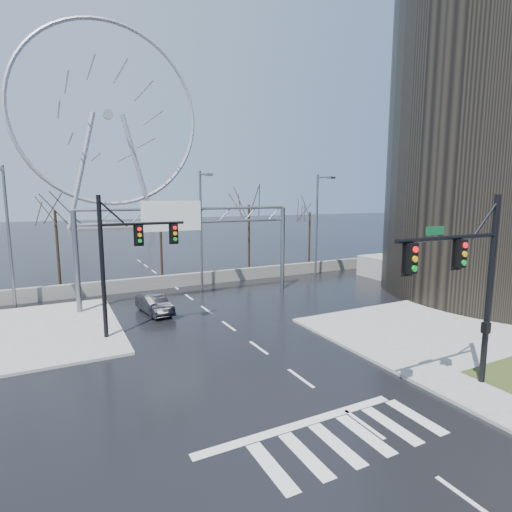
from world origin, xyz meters
TOP-DOWN VIEW (x-y plane):
  - ground at (0.00, 0.00)m, footprint 260.00×260.00m
  - sidewalk_right_ext at (10.00, 2.00)m, footprint 12.00×10.00m
  - sidewalk_far at (-11.00, 12.00)m, footprint 10.00×12.00m
  - tower_podium at (29.00, 8.00)m, footprint 22.00×18.00m
  - barrier_wall at (0.00, 20.00)m, footprint 52.00×0.50m
  - signal_mast_near at (5.14, -4.04)m, footprint 5.52×0.41m
  - signal_mast_far at (-5.87, 8.96)m, footprint 4.72×0.41m
  - sign_gantry at (-0.38, 14.96)m, footprint 16.36×0.40m
  - streetlight_left at (-12.00, 18.16)m, footprint 0.50×2.55m
  - streetlight_mid at (2.00, 18.16)m, footprint 0.50×2.55m
  - streetlight_right at (14.00, 18.16)m, footprint 0.50×2.55m
  - tree_left at (-9.00, 23.50)m, footprint 3.75×3.75m
  - tree_center at (0.00, 24.50)m, footprint 3.25×3.25m
  - tree_right at (9.00, 23.50)m, footprint 3.90×3.90m
  - tree_far_right at (17.00, 24.00)m, footprint 3.40×3.40m
  - ferris_wheel at (5.00, 95.00)m, footprint 45.00×6.00m
  - car at (-3.44, 12.81)m, footprint 1.95×4.14m

SIDE VIEW (x-z plane):
  - ground at x=0.00m, z-range 0.00..0.00m
  - sidewalk_right_ext at x=10.00m, z-range 0.00..0.15m
  - sidewalk_far at x=-11.00m, z-range 0.00..0.15m
  - barrier_wall at x=0.00m, z-range 0.00..1.10m
  - car at x=-3.44m, z-range 0.00..1.31m
  - tower_podium at x=29.00m, z-range 0.00..2.00m
  - signal_mast_far at x=-5.87m, z-range 0.83..8.83m
  - signal_mast_near at x=5.14m, z-range 0.87..8.87m
  - tree_center at x=0.00m, z-range 1.92..8.42m
  - sign_gantry at x=-0.38m, z-range 1.38..8.98m
  - tree_far_right at x=17.00m, z-range 2.01..8.81m
  - streetlight_left at x=-12.00m, z-range 0.89..10.89m
  - streetlight_mid at x=2.00m, z-range 0.89..10.89m
  - streetlight_right at x=14.00m, z-range 0.89..10.89m
  - tree_left at x=-9.00m, z-range 2.23..9.73m
  - tree_right at x=9.00m, z-range 2.32..10.12m
  - ferris_wheel at x=5.00m, z-range 0.68..51.59m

